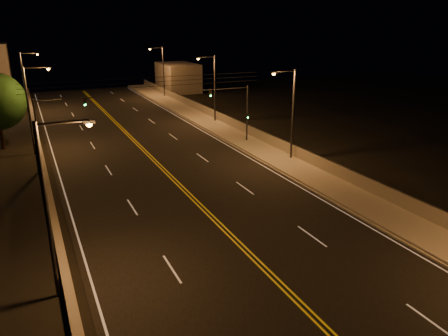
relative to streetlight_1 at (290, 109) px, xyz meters
name	(u,v)px	position (x,y,z in m)	size (l,w,h in m)	color
road	(189,195)	(-11.51, -4.16, -4.96)	(18.00, 120.00, 0.02)	black
sidewalk	(307,174)	(-0.71, -4.16, -4.82)	(3.60, 120.00, 0.30)	gray
curb	(289,178)	(-2.58, -4.16, -4.90)	(0.14, 120.00, 0.15)	gray
parapet_wall	(324,164)	(0.94, -4.16, -4.17)	(0.30, 120.00, 1.00)	gray
jersey_barrier	(52,212)	(-21.27, -4.16, -4.54)	(0.45, 120.00, 0.88)	gray
distant_building_right	(178,77)	(4.99, 46.39, -2.40)	(6.00, 10.00, 5.15)	gray
parapet_rail	(324,158)	(0.94, -4.16, -3.64)	(0.06, 0.06, 120.00)	black
lane_markings	(190,195)	(-11.51, -4.23, -4.95)	(17.32, 116.00, 0.00)	silver
streetlight_1	(290,109)	(0.00, 0.00, 0.00)	(2.55, 0.28, 8.55)	#2D2D33
streetlight_2	(213,85)	(0.00, 18.01, 0.00)	(2.55, 0.28, 8.55)	#2D2D33
streetlight_3	(162,69)	(0.00, 40.03, 0.00)	(2.55, 0.28, 8.55)	#2D2D33
streetlight_4	(52,199)	(-21.41, -13.63, 0.00)	(2.55, 0.28, 8.55)	#2D2D33
streetlight_5	(31,104)	(-21.41, 12.67, 0.00)	(2.55, 0.28, 8.55)	#2D2D33
streetlight_6	(26,79)	(-21.41, 34.70, 0.00)	(2.55, 0.28, 8.55)	#2D2D33
traffic_signal_right	(239,108)	(-1.50, 7.53, -1.06)	(5.11, 0.31, 6.21)	#2D2D33
traffic_signal_left	(49,124)	(-20.32, 7.53, -1.06)	(5.11, 0.31, 6.21)	#2D2D33
overhead_wires	(150,82)	(-11.51, 5.34, 2.43)	(22.00, 0.03, 0.83)	black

